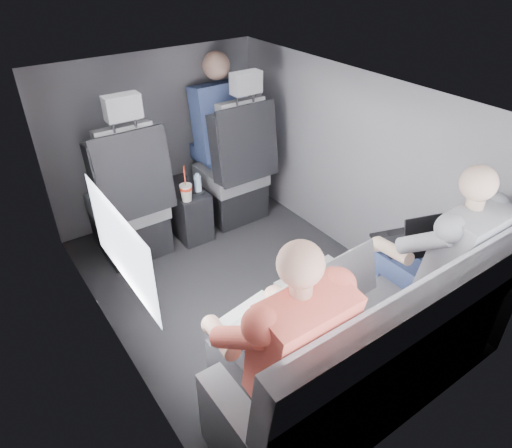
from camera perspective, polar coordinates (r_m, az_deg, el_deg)
floor at (r=3.18m, az=-1.04°, el=-8.06°), size 2.60×2.60×0.00m
ceiling at (r=2.52m, az=-1.35°, el=15.85°), size 2.60×2.60×0.00m
panel_left at (r=2.49m, az=-18.64°, el=-3.72°), size 0.02×2.60×1.35m
panel_right at (r=3.32m, az=11.89°, el=6.96°), size 0.02×2.60×1.35m
panel_front at (r=3.83m, az=-12.36°, el=10.49°), size 1.80×0.02×1.35m
panel_back at (r=2.07m, az=20.07°, el=-12.77°), size 1.80×0.02×1.35m
side_window at (r=2.12m, az=-16.54°, el=-2.68°), size 0.02×0.75×0.42m
seatbelt at (r=3.46m, az=-1.27°, el=11.05°), size 0.35×0.11×0.59m
front_seat_left at (r=3.42m, az=-15.42°, el=2.04°), size 0.52×0.58×1.26m
front_seat_right at (r=3.75m, az=-2.66°, el=6.17°), size 0.52×0.58×1.26m
center_console at (r=3.69m, az=-8.79°, el=1.74°), size 0.24×0.48×0.41m
rear_bench at (r=2.41m, az=13.82°, el=-15.84°), size 1.60×0.57×0.92m
soda_cup at (r=3.39m, az=-8.72°, el=3.99°), size 0.09×0.09×0.28m
water_bottle at (r=3.49m, az=-7.29°, el=5.03°), size 0.05×0.05×0.15m
laptop_white at (r=2.07m, az=0.82°, el=-11.83°), size 0.35×0.35×0.24m
laptop_silver at (r=2.28m, az=9.12°, el=-7.08°), size 0.40×0.36×0.27m
laptop_black at (r=2.70m, az=19.25°, el=-1.78°), size 0.40×0.40×0.24m
passenger_rear_left at (r=1.98m, az=2.83°, el=-14.90°), size 0.49×0.61×1.20m
passenger_rear_right at (r=2.62m, az=21.64°, el=-3.93°), size 0.48×0.61×1.19m
passenger_front_right at (r=3.82m, az=-4.66°, el=12.49°), size 0.43×0.43×0.90m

